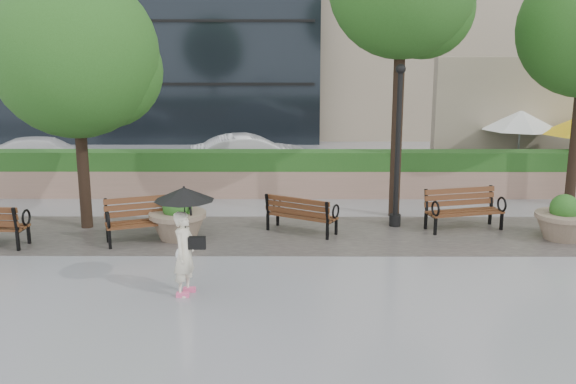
{
  "coord_description": "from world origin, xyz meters",
  "views": [
    {
      "loc": [
        -0.29,
        -11.55,
        4.38
      ],
      "look_at": [
        -0.36,
        2.73,
        1.1
      ],
      "focal_mm": 40.0,
      "sensor_mm": 36.0,
      "label": 1
    }
  ],
  "objects_px": {
    "bench_3": "(463,218)",
    "car_left": "(48,155)",
    "bench_1": "(149,229)",
    "car_right": "(252,155)",
    "bench_2": "(301,222)",
    "planter_left": "(178,221)",
    "planter_right": "(563,222)",
    "lamppost": "(397,157)",
    "pedestrian": "(185,230)"
  },
  "relations": [
    {
      "from": "planter_left",
      "to": "bench_1",
      "type": "bearing_deg",
      "value": -161.44
    },
    {
      "from": "planter_left",
      "to": "pedestrian",
      "type": "bearing_deg",
      "value": -77.77
    },
    {
      "from": "bench_3",
      "to": "car_left",
      "type": "height_order",
      "value": "car_left"
    },
    {
      "from": "car_left",
      "to": "pedestrian",
      "type": "relative_size",
      "value": 2.21
    },
    {
      "from": "bench_1",
      "to": "car_right",
      "type": "xyz_separation_m",
      "value": [
        1.88,
        7.79,
        0.39
      ]
    },
    {
      "from": "bench_2",
      "to": "pedestrian",
      "type": "relative_size",
      "value": 0.91
    },
    {
      "from": "lamppost",
      "to": "car_left",
      "type": "distance_m",
      "value": 13.02
    },
    {
      "from": "planter_left",
      "to": "pedestrian",
      "type": "distance_m",
      "value": 3.5
    },
    {
      "from": "bench_3",
      "to": "planter_left",
      "type": "bearing_deg",
      "value": 172.49
    },
    {
      "from": "planter_left",
      "to": "car_right",
      "type": "distance_m",
      "value": 7.69
    },
    {
      "from": "bench_1",
      "to": "planter_right",
      "type": "distance_m",
      "value": 9.48
    },
    {
      "from": "lamppost",
      "to": "pedestrian",
      "type": "height_order",
      "value": "lamppost"
    },
    {
      "from": "bench_1",
      "to": "lamppost",
      "type": "relative_size",
      "value": 0.51
    },
    {
      "from": "car_left",
      "to": "bench_1",
      "type": "bearing_deg",
      "value": -157.82
    },
    {
      "from": "bench_2",
      "to": "planter_left",
      "type": "bearing_deg",
      "value": 39.53
    },
    {
      "from": "bench_2",
      "to": "car_right",
      "type": "bearing_deg",
      "value": -47.91
    },
    {
      "from": "planter_left",
      "to": "lamppost",
      "type": "bearing_deg",
      "value": 11.96
    },
    {
      "from": "car_right",
      "to": "bench_3",
      "type": "bearing_deg",
      "value": -151.88
    },
    {
      "from": "bench_1",
      "to": "car_right",
      "type": "bearing_deg",
      "value": 55.88
    },
    {
      "from": "pedestrian",
      "to": "car_right",
      "type": "bearing_deg",
      "value": 15.81
    },
    {
      "from": "bench_1",
      "to": "car_right",
      "type": "relative_size",
      "value": 0.48
    },
    {
      "from": "planter_right",
      "to": "pedestrian",
      "type": "height_order",
      "value": "pedestrian"
    },
    {
      "from": "planter_left",
      "to": "planter_right",
      "type": "relative_size",
      "value": 1.03
    },
    {
      "from": "bench_1",
      "to": "pedestrian",
      "type": "distance_m",
      "value": 3.52
    },
    {
      "from": "bench_3",
      "to": "pedestrian",
      "type": "bearing_deg",
      "value": -159.88
    },
    {
      "from": "bench_2",
      "to": "car_left",
      "type": "relative_size",
      "value": 0.41
    },
    {
      "from": "bench_3",
      "to": "lamppost",
      "type": "bearing_deg",
      "value": 155.07
    },
    {
      "from": "car_left",
      "to": "pedestrian",
      "type": "bearing_deg",
      "value": -160.4
    },
    {
      "from": "planter_right",
      "to": "car_left",
      "type": "distance_m",
      "value": 16.71
    },
    {
      "from": "bench_2",
      "to": "lamppost",
      "type": "relative_size",
      "value": 0.45
    },
    {
      "from": "bench_1",
      "to": "car_left",
      "type": "height_order",
      "value": "car_left"
    },
    {
      "from": "planter_right",
      "to": "car_left",
      "type": "relative_size",
      "value": 0.29
    },
    {
      "from": "car_right",
      "to": "pedestrian",
      "type": "xyz_separation_m",
      "value": [
        -0.53,
        -10.92,
        0.5
      ]
    },
    {
      "from": "planter_right",
      "to": "lamppost",
      "type": "bearing_deg",
      "value": 163.46
    },
    {
      "from": "bench_2",
      "to": "car_right",
      "type": "distance_m",
      "value": 7.26
    },
    {
      "from": "bench_2",
      "to": "car_left",
      "type": "distance_m",
      "value": 11.42
    },
    {
      "from": "car_left",
      "to": "planter_left",
      "type": "bearing_deg",
      "value": -154.09
    },
    {
      "from": "lamppost",
      "to": "bench_1",
      "type": "bearing_deg",
      "value": -167.31
    },
    {
      "from": "bench_3",
      "to": "car_left",
      "type": "bearing_deg",
      "value": 136.77
    },
    {
      "from": "bench_1",
      "to": "planter_left",
      "type": "bearing_deg",
      "value": -2.01
    },
    {
      "from": "bench_1",
      "to": "car_left",
      "type": "relative_size",
      "value": 0.47
    },
    {
      "from": "lamppost",
      "to": "pedestrian",
      "type": "relative_size",
      "value": 2.02
    },
    {
      "from": "bench_3",
      "to": "planter_right",
      "type": "bearing_deg",
      "value": -34.94
    },
    {
      "from": "car_right",
      "to": "pedestrian",
      "type": "distance_m",
      "value": 10.94
    },
    {
      "from": "car_left",
      "to": "car_right",
      "type": "height_order",
      "value": "car_right"
    },
    {
      "from": "planter_right",
      "to": "car_right",
      "type": "bearing_deg",
      "value": 135.1
    },
    {
      "from": "car_left",
      "to": "bench_3",
      "type": "bearing_deg",
      "value": -130.12
    },
    {
      "from": "lamppost",
      "to": "pedestrian",
      "type": "distance_m",
      "value": 6.31
    },
    {
      "from": "bench_1",
      "to": "lamppost",
      "type": "height_order",
      "value": "lamppost"
    },
    {
      "from": "car_left",
      "to": "pedestrian",
      "type": "height_order",
      "value": "pedestrian"
    }
  ]
}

